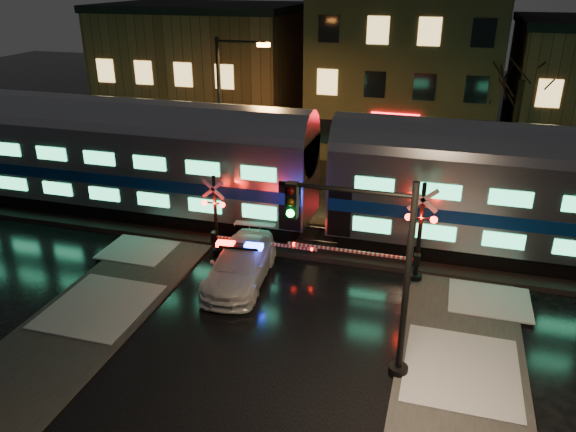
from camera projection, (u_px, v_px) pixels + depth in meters
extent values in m
plane|color=black|center=(289.00, 294.00, 21.93)|extent=(120.00, 120.00, 0.00)
cube|color=black|center=(319.00, 238.00, 26.29)|extent=(90.00, 4.20, 0.24)
cube|color=#2D2D2D|center=(47.00, 356.00, 18.30)|extent=(4.00, 20.00, 0.12)
cube|color=brown|center=(206.00, 73.00, 42.85)|extent=(14.00, 10.00, 9.00)
cube|color=brown|center=(407.00, 64.00, 38.94)|extent=(12.00, 11.00, 11.50)
cube|color=black|center=(80.00, 199.00, 29.39)|extent=(24.00, 2.40, 0.80)
cube|color=#B7BAC1|center=(73.00, 157.00, 28.47)|extent=(25.00, 3.05, 3.80)
cube|color=navy|center=(74.00, 165.00, 28.63)|extent=(24.75, 3.09, 0.55)
cube|color=#40F4A0|center=(57.00, 189.00, 27.56)|extent=(21.00, 0.05, 0.62)
cube|color=#40F4A0|center=(51.00, 154.00, 26.84)|extent=(21.00, 0.05, 0.62)
cylinder|color=#B7BAC1|center=(68.00, 124.00, 27.79)|extent=(25.00, 3.05, 3.05)
imported|color=silver|center=(240.00, 264.00, 22.57)|extent=(2.64, 5.50, 1.55)
cube|color=black|center=(240.00, 246.00, 22.25)|extent=(1.64, 0.56, 0.10)
cube|color=#FF0C05|center=(226.00, 244.00, 22.33)|extent=(0.74, 0.42, 0.18)
cube|color=#1426FF|center=(254.00, 246.00, 22.13)|extent=(0.74, 0.42, 0.18)
cylinder|color=black|center=(415.00, 278.00, 22.79)|extent=(0.53, 0.53, 0.32)
cylinder|color=black|center=(420.00, 234.00, 22.01)|extent=(0.17, 0.17, 4.26)
sphere|color=#FF0C05|center=(408.00, 217.00, 21.67)|extent=(0.28, 0.28, 0.28)
sphere|color=#FF0C05|center=(434.00, 220.00, 21.43)|extent=(0.28, 0.28, 0.28)
cube|color=white|center=(350.00, 251.00, 22.87)|extent=(5.32, 0.10, 0.10)
cube|color=black|center=(417.00, 260.00, 22.19)|extent=(0.25, 0.30, 0.45)
cylinder|color=black|center=(218.00, 251.00, 25.02)|extent=(0.46, 0.46, 0.28)
cylinder|color=black|center=(216.00, 216.00, 24.34)|extent=(0.15, 0.15, 3.69)
sphere|color=#FF0C05|center=(204.00, 203.00, 24.03)|extent=(0.24, 0.24, 0.24)
sphere|color=#FF0C05|center=(222.00, 205.00, 23.82)|extent=(0.24, 0.24, 0.24)
cube|color=white|center=(265.00, 243.00, 23.88)|extent=(4.61, 0.10, 0.10)
cube|color=black|center=(214.00, 237.00, 24.47)|extent=(0.25, 0.30, 0.45)
cylinder|color=black|center=(398.00, 371.00, 17.48)|extent=(0.60, 0.60, 0.32)
cylinder|color=black|center=(406.00, 286.00, 16.26)|extent=(0.19, 0.19, 6.42)
cylinder|color=black|center=(345.00, 190.00, 15.65)|extent=(3.85, 0.13, 0.13)
cube|color=black|center=(292.00, 200.00, 16.07)|extent=(0.34, 0.30, 1.07)
sphere|color=#0CFF3F|center=(290.00, 213.00, 16.06)|extent=(0.24, 0.24, 0.24)
cylinder|color=black|center=(221.00, 121.00, 29.78)|extent=(0.22, 0.22, 8.62)
cylinder|color=black|center=(241.00, 42.00, 27.82)|extent=(2.59, 0.13, 0.13)
cube|color=orange|center=(264.00, 45.00, 27.56)|extent=(0.59, 0.30, 0.19)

